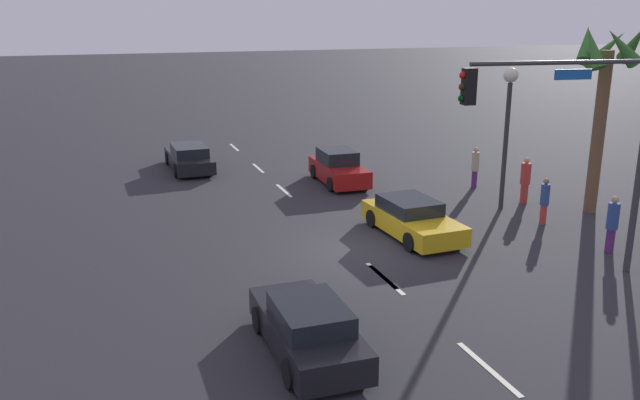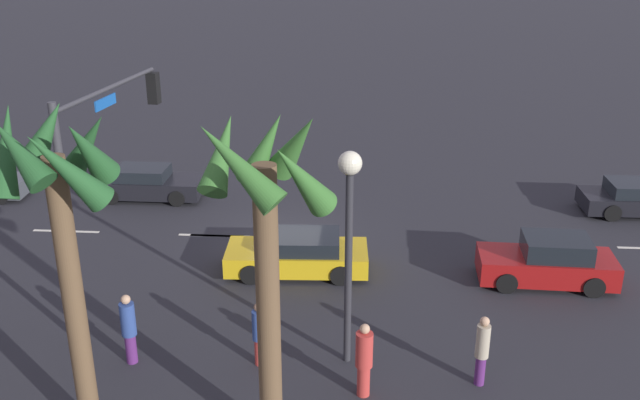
{
  "view_description": "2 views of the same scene",
  "coord_description": "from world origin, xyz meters",
  "px_view_note": "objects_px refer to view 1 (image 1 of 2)",
  "views": [
    {
      "loc": [
        18.85,
        -7.77,
        7.53
      ],
      "look_at": [
        -1.7,
        -0.53,
        1.31
      ],
      "focal_mm": 37.23,
      "sensor_mm": 36.0,
      "label": 1
    },
    {
      "loc": [
        -2.85,
        22.34,
        10.16
      ],
      "look_at": [
        -1.18,
        -1.03,
        1.06
      ],
      "focal_mm": 39.37,
      "sensor_mm": 36.0,
      "label": 2
    }
  ],
  "objects_px": {
    "pedestrian_0": "(525,179)",
    "palm_tree_2": "(605,77)",
    "car_1": "(339,168)",
    "pedestrian_2": "(475,166)",
    "streetlamp": "(508,110)",
    "pedestrian_1": "(545,200)",
    "pedestrian_3": "(612,223)",
    "car_3": "(308,328)",
    "traffic_signal": "(585,128)",
    "car_2": "(412,219)",
    "car_4": "(189,158)"
  },
  "relations": [
    {
      "from": "car_2",
      "to": "car_3",
      "type": "height_order",
      "value": "car_3"
    },
    {
      "from": "traffic_signal",
      "to": "pedestrian_0",
      "type": "height_order",
      "value": "traffic_signal"
    },
    {
      "from": "car_4",
      "to": "traffic_signal",
      "type": "bearing_deg",
      "value": 25.76
    },
    {
      "from": "car_2",
      "to": "car_1",
      "type": "bearing_deg",
      "value": 178.49
    },
    {
      "from": "traffic_signal",
      "to": "palm_tree_2",
      "type": "relative_size",
      "value": 0.89
    },
    {
      "from": "pedestrian_1",
      "to": "palm_tree_2",
      "type": "height_order",
      "value": "palm_tree_2"
    },
    {
      "from": "pedestrian_3",
      "to": "car_1",
      "type": "bearing_deg",
      "value": -155.93
    },
    {
      "from": "car_2",
      "to": "pedestrian_3",
      "type": "height_order",
      "value": "pedestrian_3"
    },
    {
      "from": "streetlamp",
      "to": "pedestrian_1",
      "type": "xyz_separation_m",
      "value": [
        2.16,
        0.33,
        -3.0
      ]
    },
    {
      "from": "traffic_signal",
      "to": "pedestrian_2",
      "type": "bearing_deg",
      "value": 163.48
    },
    {
      "from": "car_3",
      "to": "car_4",
      "type": "height_order",
      "value": "car_3"
    },
    {
      "from": "car_4",
      "to": "pedestrian_3",
      "type": "distance_m",
      "value": 19.64
    },
    {
      "from": "pedestrian_2",
      "to": "traffic_signal",
      "type": "bearing_deg",
      "value": -16.52
    },
    {
      "from": "pedestrian_1",
      "to": "pedestrian_2",
      "type": "xyz_separation_m",
      "value": [
        -5.34,
        0.43,
        0.06
      ]
    },
    {
      "from": "car_3",
      "to": "pedestrian_1",
      "type": "distance_m",
      "value": 12.77
    },
    {
      "from": "car_2",
      "to": "pedestrian_2",
      "type": "height_order",
      "value": "pedestrian_2"
    },
    {
      "from": "streetlamp",
      "to": "pedestrian_3",
      "type": "bearing_deg",
      "value": 4.98
    },
    {
      "from": "pedestrian_1",
      "to": "palm_tree_2",
      "type": "relative_size",
      "value": 0.24
    },
    {
      "from": "pedestrian_3",
      "to": "pedestrian_0",
      "type": "bearing_deg",
      "value": 171.08
    },
    {
      "from": "car_1",
      "to": "palm_tree_2",
      "type": "relative_size",
      "value": 0.57
    },
    {
      "from": "car_4",
      "to": "pedestrian_1",
      "type": "relative_size",
      "value": 2.75
    },
    {
      "from": "pedestrian_0",
      "to": "palm_tree_2",
      "type": "height_order",
      "value": "palm_tree_2"
    },
    {
      "from": "car_2",
      "to": "pedestrian_0",
      "type": "xyz_separation_m",
      "value": [
        -2.12,
        6.17,
        0.39
      ]
    },
    {
      "from": "car_3",
      "to": "streetlamp",
      "type": "relative_size",
      "value": 0.77
    },
    {
      "from": "car_3",
      "to": "palm_tree_2",
      "type": "distance_m",
      "value": 16.17
    },
    {
      "from": "palm_tree_2",
      "to": "pedestrian_1",
      "type": "bearing_deg",
      "value": -75.86
    },
    {
      "from": "car_4",
      "to": "pedestrian_2",
      "type": "relative_size",
      "value": 2.59
    },
    {
      "from": "car_3",
      "to": "streetlamp",
      "type": "distance_m",
      "value": 14.07
    },
    {
      "from": "pedestrian_0",
      "to": "traffic_signal",
      "type": "bearing_deg",
      "value": -26.54
    },
    {
      "from": "car_3",
      "to": "traffic_signal",
      "type": "relative_size",
      "value": 0.66
    },
    {
      "from": "traffic_signal",
      "to": "pedestrian_2",
      "type": "relative_size",
      "value": 3.54
    },
    {
      "from": "pedestrian_0",
      "to": "pedestrian_2",
      "type": "bearing_deg",
      "value": -167.53
    },
    {
      "from": "pedestrian_3",
      "to": "streetlamp",
      "type": "bearing_deg",
      "value": -175.02
    },
    {
      "from": "car_1",
      "to": "pedestrian_1",
      "type": "xyz_separation_m",
      "value": [
        8.12,
        4.93,
        0.23
      ]
    },
    {
      "from": "streetlamp",
      "to": "pedestrian_1",
      "type": "distance_m",
      "value": 3.71
    },
    {
      "from": "traffic_signal",
      "to": "streetlamp",
      "type": "xyz_separation_m",
      "value": [
        -6.6,
        2.13,
        -0.5
      ]
    },
    {
      "from": "car_4",
      "to": "traffic_signal",
      "type": "xyz_separation_m",
      "value": [
        17.48,
        8.43,
        3.83
      ]
    },
    {
      "from": "traffic_signal",
      "to": "pedestrian_3",
      "type": "distance_m",
      "value": 4.47
    },
    {
      "from": "pedestrian_0",
      "to": "pedestrian_1",
      "type": "bearing_deg",
      "value": -21.92
    },
    {
      "from": "pedestrian_0",
      "to": "pedestrian_3",
      "type": "relative_size",
      "value": 0.99
    },
    {
      "from": "streetlamp",
      "to": "pedestrian_0",
      "type": "distance_m",
      "value": 3.26
    },
    {
      "from": "car_1",
      "to": "streetlamp",
      "type": "relative_size",
      "value": 0.75
    },
    {
      "from": "car_1",
      "to": "pedestrian_2",
      "type": "bearing_deg",
      "value": 62.63
    },
    {
      "from": "car_1",
      "to": "pedestrian_2",
      "type": "xyz_separation_m",
      "value": [
        2.77,
        5.36,
        0.29
      ]
    },
    {
      "from": "car_1",
      "to": "car_4",
      "type": "distance_m",
      "value": 7.74
    },
    {
      "from": "car_3",
      "to": "pedestrian_0",
      "type": "bearing_deg",
      "value": 125.78
    },
    {
      "from": "streetlamp",
      "to": "car_4",
      "type": "bearing_deg",
      "value": -135.83
    },
    {
      "from": "pedestrian_3",
      "to": "palm_tree_2",
      "type": "relative_size",
      "value": 0.26
    },
    {
      "from": "pedestrian_0",
      "to": "pedestrian_3",
      "type": "xyz_separation_m",
      "value": [
        5.8,
        -0.91,
        0.01
      ]
    },
    {
      "from": "car_2",
      "to": "palm_tree_2",
      "type": "xyz_separation_m",
      "value": [
        -0.22,
        7.86,
        4.58
      ]
    }
  ]
}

